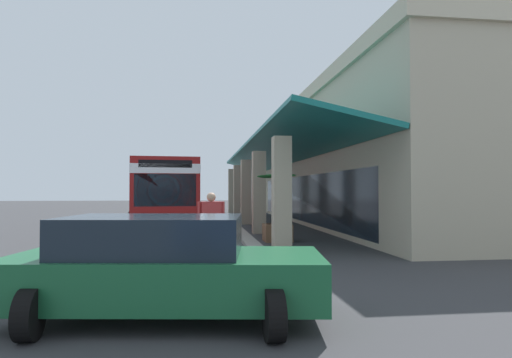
{
  "coord_description": "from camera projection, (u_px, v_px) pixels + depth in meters",
  "views": [
    {
      "loc": [
        20.87,
        1.02,
        1.84
      ],
      "look_at": [
        0.77,
        3.62,
        2.37
      ],
      "focal_mm": 30.68,
      "sensor_mm": 36.0,
      "label": 1
    }
  ],
  "objects": [
    {
      "name": "plaza_building",
      "position": [
        399.0,
        162.0,
        25.04
      ],
      "size": [
        26.34,
        15.3,
        6.98
      ],
      "color": "#B2A88E",
      "rests_on": "ground"
    },
    {
      "name": "parked_sedan_green",
      "position": [
        163.0,
        267.0,
        6.23
      ],
      "size": [
        2.83,
        4.6,
        1.47
      ],
      "color": "#195933",
      "rests_on": "ground"
    },
    {
      "name": "curb_strip",
      "position": [
        231.0,
        223.0,
        23.71
      ],
      "size": [
        31.25,
        0.5,
        0.12
      ],
      "primitive_type": "cube",
      "color": "#9E998E",
      "rests_on": "ground"
    },
    {
      "name": "transit_bus",
      "position": [
        165.0,
        190.0,
        21.46
      ],
      "size": [
        11.37,
        3.42,
        3.34
      ],
      "color": "maroon",
      "rests_on": "ground"
    },
    {
      "name": "pedestrian",
      "position": [
        211.0,
        222.0,
        11.51
      ],
      "size": [
        0.44,
        0.71,
        1.78
      ],
      "color": "navy",
      "rests_on": "ground"
    },
    {
      "name": "ground",
      "position": [
        342.0,
        228.0,
        21.54
      ],
      "size": [
        120.0,
        120.0,
        0.0
      ],
      "primitive_type": "plane",
      "color": "#38383A"
    },
    {
      "name": "potted_palm",
      "position": [
        277.0,
        225.0,
        15.81
      ],
      "size": [
        1.7,
        1.5,
        2.47
      ],
      "color": "brown",
      "rests_on": "ground"
    }
  ]
}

